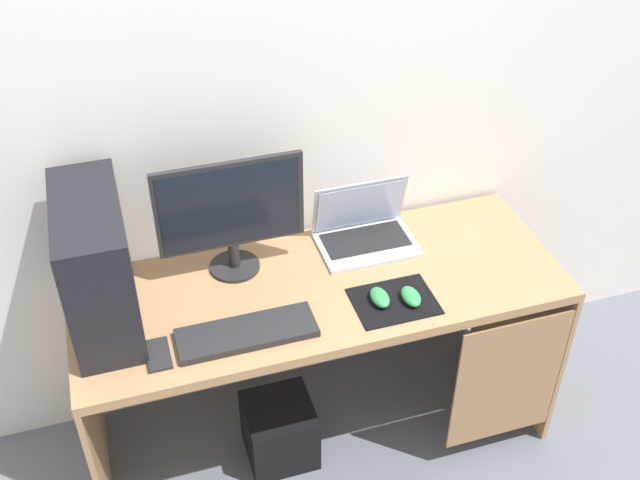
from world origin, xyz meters
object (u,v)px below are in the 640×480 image
(keyboard, at_px, (247,333))
(subwoofer, at_px, (279,430))
(mouse_left, at_px, (380,297))
(monitor, at_px, (231,213))
(mouse_right, at_px, (411,296))
(cell_phone, at_px, (158,355))
(laptop, at_px, (364,230))
(pc_tower, at_px, (97,265))

(keyboard, distance_m, subwoofer, 0.64)
(mouse_left, relative_size, subwoofer, 0.40)
(monitor, relative_size, subwoofer, 1.96)
(monitor, height_order, subwoofer, monitor)
(mouse_left, bearing_deg, mouse_right, -14.74)
(monitor, bearing_deg, cell_phone, -133.03)
(subwoofer, bearing_deg, laptop, 31.14)
(monitor, bearing_deg, keyboard, -96.15)
(laptop, distance_m, mouse_right, 0.34)
(monitor, height_order, keyboard, monitor)
(mouse_right, relative_size, cell_phone, 0.74)
(mouse_right, xyz_separation_m, cell_phone, (-0.79, 0.00, -0.02))
(keyboard, bearing_deg, monitor, 83.85)
(pc_tower, relative_size, monitor, 0.97)
(laptop, height_order, cell_phone, laptop)
(monitor, bearing_deg, subwoofer, -70.87)
(pc_tower, distance_m, monitor, 0.44)
(subwoofer, bearing_deg, mouse_right, -14.53)
(pc_tower, xyz_separation_m, keyboard, (0.39, -0.20, -0.20))
(pc_tower, height_order, mouse_right, pc_tower)
(pc_tower, xyz_separation_m, cell_phone, (0.12, -0.21, -0.21))
(mouse_right, xyz_separation_m, subwoofer, (-0.42, 0.11, -0.63))
(pc_tower, bearing_deg, mouse_left, -12.49)
(mouse_left, xyz_separation_m, subwoofer, (-0.32, 0.08, -0.63))
(laptop, bearing_deg, subwoofer, -148.86)
(mouse_right, bearing_deg, subwoofer, 165.47)
(monitor, height_order, mouse_left, monitor)
(subwoofer, bearing_deg, mouse_left, -14.47)
(cell_phone, bearing_deg, laptop, 24.14)
(mouse_right, bearing_deg, monitor, 146.83)
(monitor, xyz_separation_m, cell_phone, (-0.30, -0.32, -0.22))
(pc_tower, bearing_deg, cell_phone, -59.12)
(monitor, xyz_separation_m, subwoofer, (0.07, -0.21, -0.83))
(subwoofer, bearing_deg, monitor, 109.13)
(keyboard, height_order, subwoofer, keyboard)
(monitor, relative_size, cell_phone, 3.64)
(cell_phone, xyz_separation_m, subwoofer, (0.37, 0.11, -0.61))
(pc_tower, distance_m, keyboard, 0.48)
(mouse_left, height_order, cell_phone, mouse_left)
(pc_tower, height_order, keyboard, pc_tower)
(keyboard, xyz_separation_m, subwoofer, (0.11, 0.10, -0.62))
(cell_phone, bearing_deg, mouse_right, -0.10)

